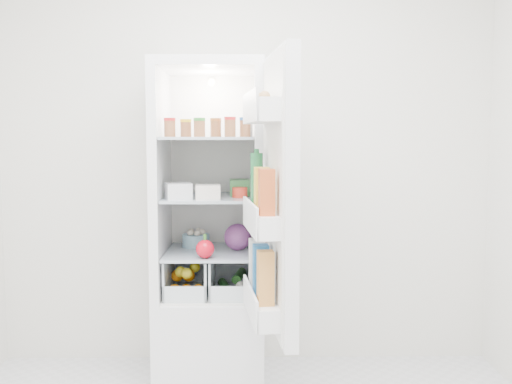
{
  "coord_description": "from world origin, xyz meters",
  "views": [
    {
      "loc": [
        0.02,
        -1.99,
        1.38
      ],
      "look_at": [
        0.06,
        0.95,
        1.1
      ],
      "focal_mm": 40.0,
      "sensor_mm": 36.0,
      "label": 1
    }
  ],
  "objects_px": {
    "red_cabbage": "(238,237)",
    "mushroom_bowl": "(196,240)",
    "refrigerator": "(211,263)",
    "fridge_door": "(274,201)"
  },
  "relations": [
    {
      "from": "refrigerator",
      "to": "mushroom_bowl",
      "type": "xyz_separation_m",
      "value": [
        -0.09,
        0.06,
        0.12
      ]
    },
    {
      "from": "refrigerator",
      "to": "fridge_door",
      "type": "relative_size",
      "value": 1.38
    },
    {
      "from": "refrigerator",
      "to": "red_cabbage",
      "type": "bearing_deg",
      "value": -18.6
    },
    {
      "from": "mushroom_bowl",
      "to": "red_cabbage",
      "type": "bearing_deg",
      "value": -23.65
    },
    {
      "from": "red_cabbage",
      "to": "mushroom_bowl",
      "type": "bearing_deg",
      "value": 156.35
    },
    {
      "from": "red_cabbage",
      "to": "fridge_door",
      "type": "relative_size",
      "value": 0.12
    },
    {
      "from": "refrigerator",
      "to": "red_cabbage",
      "type": "xyz_separation_m",
      "value": [
        0.15,
        -0.05,
        0.16
      ]
    },
    {
      "from": "fridge_door",
      "to": "red_cabbage",
      "type": "bearing_deg",
      "value": 10.52
    },
    {
      "from": "refrigerator",
      "to": "red_cabbage",
      "type": "height_order",
      "value": "refrigerator"
    },
    {
      "from": "red_cabbage",
      "to": "fridge_door",
      "type": "xyz_separation_m",
      "value": [
        0.18,
        -0.58,
        0.27
      ]
    }
  ]
}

